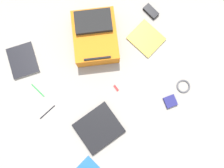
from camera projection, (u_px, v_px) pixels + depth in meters
name	position (u px, v px, depth m)	size (l,w,h in m)	color
ground_plane	(113.00, 86.00, 1.84)	(4.19, 4.19, 0.00)	gray
backpack	(95.00, 36.00, 1.81)	(0.45, 0.50, 0.18)	orange
laptop	(99.00, 128.00, 1.77)	(0.35, 0.32, 0.03)	black
book_blue	(23.00, 60.00, 1.85)	(0.25, 0.29, 0.02)	silver
book_manual	(146.00, 38.00, 1.88)	(0.29, 0.30, 0.02)	silver
cable_coil	(183.00, 86.00, 1.83)	(0.11, 0.11, 0.01)	#4C4C51
power_brick	(151.00, 11.00, 1.91)	(0.06, 0.13, 0.03)	black
pen_black	(38.00, 90.00, 1.83)	(0.01, 0.01, 0.14)	#198C33
pen_blue	(47.00, 112.00, 1.80)	(0.01, 0.01, 0.15)	black
earbud_pouch	(170.00, 101.00, 1.81)	(0.09, 0.09, 0.03)	navy
usb_stick	(116.00, 88.00, 1.83)	(0.02, 0.05, 0.01)	#B21919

